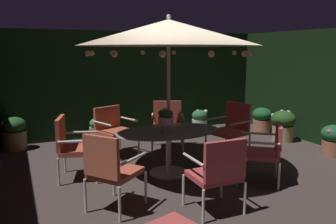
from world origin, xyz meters
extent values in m
cube|color=#433734|center=(0.00, 0.00, -0.01)|extent=(7.47, 6.73, 0.02)
cube|color=black|center=(0.00, 3.21, 1.23)|extent=(7.47, 0.30, 2.46)
cylinder|color=silver|center=(-0.26, 0.18, 0.01)|extent=(0.63, 0.63, 0.03)
cylinder|color=silver|center=(-0.26, 0.18, 0.35)|extent=(0.09, 0.09, 0.71)
ellipsoid|color=#909697|center=(-0.26, 0.18, 0.72)|extent=(1.75, 1.17, 0.03)
cylinder|color=silver|center=(-0.26, 0.18, 1.11)|extent=(0.06, 0.06, 2.22)
cone|color=beige|center=(-0.26, 0.18, 2.28)|extent=(2.85, 2.85, 0.40)
sphere|color=silver|center=(-0.26, 0.18, 2.52)|extent=(0.07, 0.07, 0.07)
sphere|color=#F9DB8C|center=(0.99, 0.20, 1.97)|extent=(0.08, 0.08, 0.08)
sphere|color=#F9DB8C|center=(0.85, 0.75, 1.97)|extent=(0.08, 0.08, 0.08)
sphere|color=#F9DB8C|center=(0.35, 1.27, 1.97)|extent=(0.08, 0.08, 0.08)
sphere|color=#F9DB8C|center=(-0.23, 1.43, 1.97)|extent=(0.08, 0.08, 0.08)
sphere|color=#F9DB8C|center=(-0.86, 1.27, 1.97)|extent=(0.08, 0.08, 0.08)
sphere|color=#F9DB8C|center=(-1.31, 0.86, 1.97)|extent=(0.08, 0.08, 0.08)
sphere|color=#F9DB8C|center=(-1.51, 0.23, 1.97)|extent=(0.08, 0.08, 0.08)
sphere|color=#F9DB8C|center=(-1.31, -0.50, 1.97)|extent=(0.08, 0.08, 0.08)
sphere|color=#F9DB8C|center=(-0.84, -0.93, 1.97)|extent=(0.08, 0.08, 0.08)
sphere|color=#F9DB8C|center=(-0.25, -1.07, 1.97)|extent=(0.08, 0.08, 0.08)
sphere|color=#F9DB8C|center=(0.39, -0.89, 1.97)|extent=(0.08, 0.08, 0.08)
sphere|color=#F9DB8C|center=(0.81, -0.48, 1.97)|extent=(0.08, 0.08, 0.08)
cylinder|color=silver|center=(-0.36, 0.06, 0.80)|extent=(0.11, 0.11, 0.13)
cylinder|color=beige|center=(-0.36, 0.06, 0.93)|extent=(0.24, 0.24, 0.12)
ellipsoid|color=#2A5433|center=(-0.36, 0.06, 1.04)|extent=(0.24, 0.24, 0.14)
sphere|color=orange|center=(-0.36, 0.06, 1.09)|extent=(0.08, 0.08, 0.08)
cylinder|color=beige|center=(0.48, 1.11, 0.21)|extent=(0.04, 0.04, 0.41)
cylinder|color=beige|center=(-0.08, 1.35, 0.21)|extent=(0.04, 0.04, 0.41)
cylinder|color=beige|center=(0.71, 1.62, 0.21)|extent=(0.04, 0.04, 0.41)
cylinder|color=beige|center=(0.14, 1.87, 0.21)|extent=(0.04, 0.04, 0.41)
cube|color=#B54D3C|center=(0.31, 1.49, 0.45)|extent=(0.77, 0.74, 0.07)
cube|color=#B54D3C|center=(0.42, 1.73, 0.73)|extent=(0.56, 0.29, 0.48)
cylinder|color=beige|center=(0.60, 1.36, 0.70)|extent=(0.25, 0.51, 0.04)
cylinder|color=beige|center=(0.03, 1.61, 0.70)|extent=(0.25, 0.51, 0.04)
cylinder|color=silver|center=(-0.37, 1.34, 0.21)|extent=(0.04, 0.04, 0.42)
cylinder|color=silver|center=(-0.94, 1.13, 0.21)|extent=(0.04, 0.04, 0.42)
cylinder|color=silver|center=(-0.58, 1.90, 0.21)|extent=(0.04, 0.04, 0.42)
cylinder|color=silver|center=(-1.15, 1.69, 0.21)|extent=(0.04, 0.04, 0.42)
cube|color=#B5523B|center=(-0.76, 1.51, 0.46)|extent=(0.77, 0.76, 0.07)
cube|color=#B5523B|center=(-0.86, 1.79, 0.71)|extent=(0.57, 0.26, 0.43)
cylinder|color=silver|center=(-0.47, 1.62, 0.68)|extent=(0.24, 0.55, 0.04)
cylinder|color=silver|center=(-1.05, 1.41, 0.68)|extent=(0.24, 0.55, 0.04)
cylinder|color=silver|center=(-1.27, 0.79, 0.22)|extent=(0.04, 0.04, 0.43)
cylinder|color=silver|center=(-1.44, 0.22, 0.22)|extent=(0.04, 0.04, 0.43)
cylinder|color=silver|center=(-1.81, 0.95, 0.22)|extent=(0.04, 0.04, 0.43)
cylinder|color=silver|center=(-1.98, 0.38, 0.22)|extent=(0.04, 0.04, 0.43)
cube|color=#C4503C|center=(-1.63, 0.58, 0.47)|extent=(0.69, 0.71, 0.07)
cube|color=#C4503C|center=(-1.89, 0.66, 0.75)|extent=(0.22, 0.56, 0.50)
cylinder|color=silver|center=(-1.54, 0.87, 0.68)|extent=(0.53, 0.19, 0.04)
cylinder|color=silver|center=(-1.71, 0.30, 0.68)|extent=(0.53, 0.19, 0.04)
cylinder|color=silver|center=(-1.32, -0.31, 0.22)|extent=(0.04, 0.04, 0.45)
cylinder|color=silver|center=(-1.00, -0.72, 0.22)|extent=(0.04, 0.04, 0.45)
cylinder|color=silver|center=(-1.78, -0.66, 0.22)|extent=(0.04, 0.04, 0.45)
cylinder|color=silver|center=(-1.46, -1.08, 0.22)|extent=(0.04, 0.04, 0.45)
cube|color=#BC553D|center=(-1.39, -0.69, 0.48)|extent=(0.77, 0.76, 0.07)
cube|color=#BC553D|center=(-1.61, -0.86, 0.77)|extent=(0.36, 0.44, 0.51)
cylinder|color=silver|center=(-1.55, -0.48, 0.70)|extent=(0.46, 0.37, 0.04)
cylinder|color=silver|center=(-1.23, -0.90, 0.70)|extent=(0.46, 0.37, 0.04)
cylinder|color=silver|center=(-0.57, -0.98, 0.21)|extent=(0.04, 0.04, 0.42)
cylinder|color=silver|center=(0.02, -0.99, 0.21)|extent=(0.04, 0.04, 0.42)
cylinder|color=silver|center=(-0.58, -1.51, 0.21)|extent=(0.04, 0.04, 0.42)
cylinder|color=silver|center=(0.01, -1.52, 0.21)|extent=(0.04, 0.04, 0.42)
cube|color=#BB4445|center=(-0.28, -1.25, 0.46)|extent=(0.58, 0.53, 0.07)
cube|color=#BB4445|center=(-0.29, -1.50, 0.74)|extent=(0.56, 0.07, 0.49)
cylinder|color=silver|center=(-0.58, -1.25, 0.71)|extent=(0.04, 0.51, 0.04)
cylinder|color=silver|center=(0.01, -1.26, 0.71)|extent=(0.04, 0.51, 0.04)
cylinder|color=silver|center=(0.45, -0.75, 0.20)|extent=(0.04, 0.04, 0.41)
cylinder|color=silver|center=(0.81, -0.29, 0.20)|extent=(0.04, 0.04, 0.41)
cylinder|color=silver|center=(0.92, -1.12, 0.20)|extent=(0.04, 0.04, 0.41)
cylinder|color=silver|center=(1.28, -0.66, 0.20)|extent=(0.04, 0.04, 0.41)
cube|color=#C44B48|center=(0.86, -0.70, 0.44)|extent=(0.80, 0.80, 0.07)
cube|color=#C44B48|center=(1.09, -0.88, 0.70)|extent=(0.39, 0.48, 0.44)
cylinder|color=silver|center=(0.68, -0.94, 0.70)|extent=(0.46, 0.38, 0.04)
cylinder|color=silver|center=(1.05, -0.47, 0.70)|extent=(0.46, 0.38, 0.04)
cylinder|color=beige|center=(0.92, 0.16, 0.22)|extent=(0.04, 0.04, 0.45)
cylinder|color=beige|center=(0.78, 0.74, 0.22)|extent=(0.04, 0.04, 0.45)
cylinder|color=beige|center=(1.48, 0.30, 0.22)|extent=(0.04, 0.04, 0.45)
cylinder|color=beige|center=(1.34, 0.87, 0.22)|extent=(0.04, 0.04, 0.45)
cube|color=#BD423E|center=(1.13, 0.52, 0.48)|extent=(0.68, 0.69, 0.07)
cube|color=#BD423E|center=(1.40, 0.58, 0.78)|extent=(0.19, 0.56, 0.51)
cylinder|color=beige|center=(1.20, 0.23, 0.72)|extent=(0.54, 0.17, 0.04)
cylinder|color=beige|center=(1.06, 0.80, 0.72)|extent=(0.54, 0.17, 0.04)
cylinder|color=olive|center=(-2.55, 2.74, 0.20)|extent=(0.45, 0.45, 0.39)
ellipsoid|color=#234F26|center=(-2.55, 2.74, 0.52)|extent=(0.46, 0.46, 0.32)
sphere|color=#E5CB4E|center=(-2.41, 2.70, 0.54)|extent=(0.07, 0.07, 0.07)
sphere|color=yellow|center=(-2.54, 2.85, 0.55)|extent=(0.08, 0.08, 0.08)
sphere|color=yellow|center=(-2.74, 2.71, 0.56)|extent=(0.11, 0.11, 0.11)
sphere|color=yellow|center=(-2.54, 2.58, 0.55)|extent=(0.08, 0.08, 0.08)
cylinder|color=tan|center=(2.94, 1.01, 0.17)|extent=(0.46, 0.46, 0.35)
ellipsoid|color=#264F1D|center=(2.94, 1.01, 0.50)|extent=(0.54, 0.54, 0.38)
sphere|color=silver|center=(3.09, 1.03, 0.63)|extent=(0.11, 0.11, 0.11)
sphere|color=silver|center=(3.05, 1.17, 0.63)|extent=(0.10, 0.10, 0.10)
sphere|color=silver|center=(2.79, 1.18, 0.57)|extent=(0.08, 0.08, 0.08)
sphere|color=beige|center=(2.74, 1.01, 0.50)|extent=(0.10, 0.10, 0.10)
sphere|color=silver|center=(2.86, 0.88, 0.53)|extent=(0.06, 0.06, 0.06)
sphere|color=beige|center=(3.03, 0.85, 0.53)|extent=(0.08, 0.08, 0.08)
cylinder|color=#A66249|center=(3.08, -0.23, 0.15)|extent=(0.42, 0.42, 0.29)
ellipsoid|color=#1E552E|center=(3.08, -0.23, 0.43)|extent=(0.48, 0.48, 0.34)
sphere|color=#D55A78|center=(3.08, -0.09, 0.45)|extent=(0.09, 0.09, 0.09)
sphere|color=#DB4874|center=(2.88, -0.27, 0.50)|extent=(0.09, 0.09, 0.09)
cylinder|color=#AC6B4C|center=(3.03, 1.83, 0.16)|extent=(0.43, 0.43, 0.33)
ellipsoid|color=#1C5628|center=(3.03, 1.83, 0.46)|extent=(0.47, 0.47, 0.33)
sphere|color=#E28A46|center=(3.22, 1.86, 0.50)|extent=(0.09, 0.09, 0.09)
sphere|color=orange|center=(3.00, 1.94, 0.50)|extent=(0.07, 0.07, 0.07)
sphere|color=orange|center=(2.93, 1.66, 0.46)|extent=(0.07, 0.07, 0.07)
cylinder|color=silver|center=(1.78, 2.74, 0.13)|extent=(0.39, 0.39, 0.27)
ellipsoid|color=#30643C|center=(1.78, 2.74, 0.37)|extent=(0.39, 0.39, 0.28)
sphere|color=beige|center=(1.94, 2.72, 0.46)|extent=(0.11, 0.11, 0.11)
sphere|color=beige|center=(1.82, 2.90, 0.45)|extent=(0.09, 0.09, 0.09)
sphere|color=silver|center=(1.66, 2.75, 0.39)|extent=(0.10, 0.10, 0.10)
sphere|color=beige|center=(1.78, 2.59, 0.39)|extent=(0.07, 0.07, 0.07)
cylinder|color=olive|center=(-0.89, 2.58, 0.17)|extent=(0.36, 0.36, 0.35)
ellipsoid|color=#36743E|center=(-0.89, 2.58, 0.44)|extent=(0.33, 0.33, 0.23)
sphere|color=#B43482|center=(-0.76, 2.59, 0.48)|extent=(0.07, 0.07, 0.07)
sphere|color=#A83C8B|center=(-0.95, 2.66, 0.44)|extent=(0.10, 0.10, 0.10)
sphere|color=#AE397B|center=(-0.97, 2.47, 0.52)|extent=(0.07, 0.07, 0.07)
camera|label=1|loc=(-2.49, -4.73, 2.02)|focal=36.48mm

